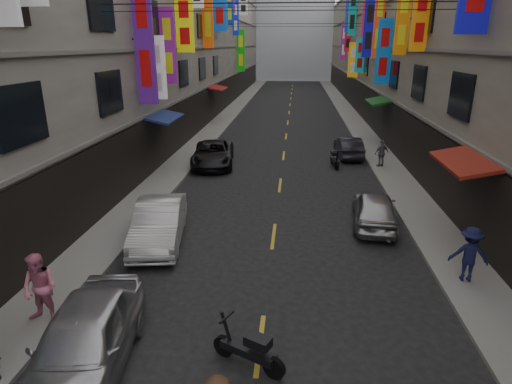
% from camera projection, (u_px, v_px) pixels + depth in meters
% --- Properties ---
extents(sidewalk_left, '(2.00, 90.00, 0.12)m').
position_uv_depth(sidewalk_left, '(222.00, 121.00, 38.77)').
color(sidewalk_left, slate).
rests_on(sidewalk_left, ground).
extents(sidewalk_right, '(2.00, 90.00, 0.12)m').
position_uv_depth(sidewalk_right, '(356.00, 123.00, 37.73)').
color(sidewalk_right, slate).
rests_on(sidewalk_right, ground).
extents(building_row_left, '(10.14, 90.00, 19.00)m').
position_uv_depth(building_row_left, '(149.00, 9.00, 36.20)').
color(building_row_left, gray).
rests_on(building_row_left, ground).
extents(building_row_right, '(10.14, 90.00, 19.00)m').
position_uv_depth(building_row_right, '(441.00, 7.00, 34.12)').
color(building_row_right, gray).
rests_on(building_row_right, ground).
extents(haze_block, '(18.00, 8.00, 22.00)m').
position_uv_depth(haze_block, '(295.00, 20.00, 81.70)').
color(haze_block, '#A8AEBB').
rests_on(haze_block, ground).
extents(shop_signage, '(14.00, 55.00, 11.82)m').
position_uv_depth(shop_signage, '(286.00, 4.00, 28.36)').
color(shop_signage, '#1037BE').
rests_on(shop_signage, ground).
extents(street_awnings, '(13.99, 35.20, 0.41)m').
position_uv_depth(street_awnings, '(258.00, 118.00, 22.34)').
color(street_awnings, '#134827').
rests_on(street_awnings, ground).
extents(overhead_cables, '(14.00, 38.04, 1.24)m').
position_uv_depth(overhead_cables, '(287.00, 4.00, 24.09)').
color(overhead_cables, black).
rests_on(overhead_cables, ground).
extents(lane_markings, '(0.12, 80.20, 0.01)m').
position_uv_depth(lane_markings, '(287.00, 129.00, 35.44)').
color(lane_markings, gold).
rests_on(lane_markings, ground).
extents(scooter_crossing, '(1.66, 0.94, 1.14)m').
position_uv_depth(scooter_crossing, '(249.00, 350.00, 9.20)').
color(scooter_crossing, black).
rests_on(scooter_crossing, ground).
extents(scooter_far_right, '(0.55, 1.80, 1.14)m').
position_uv_depth(scooter_far_right, '(335.00, 159.00, 24.38)').
color(scooter_far_right, black).
rests_on(scooter_far_right, ground).
extents(car_left_near, '(2.33, 4.71, 1.54)m').
position_uv_depth(car_left_near, '(84.00, 342.00, 8.94)').
color(car_left_near, silver).
rests_on(car_left_near, ground).
extents(car_left_mid, '(2.26, 4.65, 1.47)m').
position_uv_depth(car_left_mid, '(159.00, 223.00, 15.01)').
color(car_left_mid, silver).
rests_on(car_left_mid, ground).
extents(car_left_far, '(2.82, 5.12, 1.36)m').
position_uv_depth(car_left_far, '(213.00, 154.00, 24.63)').
color(car_left_far, black).
rests_on(car_left_far, ground).
extents(car_right_mid, '(1.99, 4.10, 1.35)m').
position_uv_depth(car_right_mid, '(375.00, 209.00, 16.44)').
color(car_right_mid, '#A6A5AA').
rests_on(car_right_mid, ground).
extents(car_right_far, '(1.55, 3.89, 1.26)m').
position_uv_depth(car_right_far, '(349.00, 147.00, 26.44)').
color(car_right_far, '#26252D').
rests_on(car_right_far, ground).
extents(pedestrian_lfar, '(0.97, 0.74, 1.83)m').
position_uv_depth(pedestrian_lfar, '(40.00, 289.00, 10.40)').
color(pedestrian_lfar, pink).
rests_on(pedestrian_lfar, sidewalk_left).
extents(pedestrian_rnear, '(1.16, 0.74, 1.66)m').
position_uv_depth(pedestrian_rnear, '(469.00, 254.00, 12.30)').
color(pedestrian_rnear, '#141638').
rests_on(pedestrian_rnear, sidewalk_right).
extents(pedestrian_rfar, '(1.03, 0.86, 1.53)m').
position_uv_depth(pedestrian_rfar, '(382.00, 153.00, 23.93)').
color(pedestrian_rfar, '#5F5F62').
rests_on(pedestrian_rfar, sidewalk_right).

